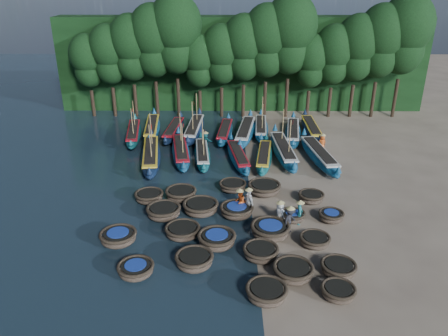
{
  "coord_description": "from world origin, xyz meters",
  "views": [
    {
      "loc": [
        -1.63,
        -25.39,
        14.08
      ],
      "look_at": [
        -1.83,
        3.3,
        1.3
      ],
      "focal_mm": 35.0,
      "sensor_mm": 36.0,
      "label": 1
    }
  ],
  "objects_px": {
    "coracle_5": "(136,269)",
    "long_boat_3": "(181,151)",
    "coracle_3": "(267,292)",
    "coracle_21": "(181,194)",
    "coracle_13": "(270,230)",
    "coracle_24": "(311,197)",
    "coracle_16": "(201,207)",
    "long_boat_17": "(311,129)",
    "long_boat_9": "(133,133)",
    "long_boat_8": "(319,155)",
    "long_boat_12": "(194,129)",
    "coracle_6": "(194,260)",
    "long_boat_7": "(283,151)",
    "long_boat_15": "(261,128)",
    "coracle_8": "(293,271)",
    "coracle_18": "(293,216)",
    "coracle_11": "(183,231)",
    "long_boat_5": "(238,157)",
    "coracle_7": "(261,252)",
    "coracle_20": "(149,196)",
    "coracle_17": "(237,210)",
    "coracle_14": "(315,240)",
    "fisherman_2": "(240,201)",
    "long_boat_6": "(264,157)",
    "long_boat_16": "(293,132)",
    "coracle_10": "(118,237)",
    "coracle_9": "(338,268)",
    "fisherman_4": "(249,201)",
    "long_boat_10": "(152,128)",
    "long_boat_14": "(246,132)",
    "fisherman_6": "(322,143)",
    "fisherman_3": "(290,219)",
    "coracle_15": "(164,211)",
    "fisherman_1": "(300,211)",
    "long_boat_4": "(202,154)",
    "coracle_19": "(331,216)",
    "long_boat_11": "(174,130)",
    "coracle_23": "(264,188)",
    "coracle_22": "(233,186)",
    "long_boat_13": "(225,132)",
    "long_boat_2": "(151,156)"
  },
  "relations": [
    {
      "from": "coracle_11",
      "to": "long_boat_15",
      "type": "distance_m",
      "value": 19.15
    },
    {
      "from": "long_boat_10",
      "to": "long_boat_14",
      "type": "xyz_separation_m",
      "value": [
        8.93,
        -0.95,
        0.03
      ]
    },
    {
      "from": "coracle_14",
      "to": "fisherman_2",
      "type": "bearing_deg",
      "value": 138.25
    },
    {
      "from": "coracle_6",
      "to": "long_boat_5",
      "type": "bearing_deg",
      "value": 79.48
    },
    {
      "from": "coracle_8",
      "to": "coracle_24",
      "type": "relative_size",
      "value": 1.38
    },
    {
      "from": "fisherman_3",
      "to": "long_boat_8",
      "type": "bearing_deg",
      "value": 16.66
    },
    {
      "from": "coracle_7",
      "to": "coracle_20",
      "type": "bearing_deg",
      "value": 137.83
    },
    {
      "from": "coracle_17",
      "to": "long_boat_3",
      "type": "relative_size",
      "value": 0.31
    },
    {
      "from": "coracle_9",
      "to": "long_boat_8",
      "type": "relative_size",
      "value": 0.22
    },
    {
      "from": "coracle_5",
      "to": "coracle_9",
      "type": "height_order",
      "value": "coracle_5"
    },
    {
      "from": "long_boat_2",
      "to": "fisherman_3",
      "type": "xyz_separation_m",
      "value": [
        9.91,
        -10.48,
        0.27
      ]
    },
    {
      "from": "coracle_16",
      "to": "fisherman_4",
      "type": "xyz_separation_m",
      "value": [
        3.05,
        -0.01,
        0.48
      ]
    },
    {
      "from": "long_boat_8",
      "to": "fisherman_3",
      "type": "relative_size",
      "value": 4.66
    },
    {
      "from": "coracle_16",
      "to": "long_boat_6",
      "type": "xyz_separation_m",
      "value": [
        4.68,
        8.38,
        0.03
      ]
    },
    {
      "from": "coracle_21",
      "to": "long_boat_3",
      "type": "height_order",
      "value": "long_boat_3"
    },
    {
      "from": "coracle_22",
      "to": "long_boat_17",
      "type": "distance_m",
      "value": 14.19
    },
    {
      "from": "coracle_22",
      "to": "coracle_23",
      "type": "xyz_separation_m",
      "value": [
        2.19,
        -0.5,
        0.09
      ]
    },
    {
      "from": "coracle_17",
      "to": "long_boat_7",
      "type": "height_order",
      "value": "long_boat_7"
    },
    {
      "from": "coracle_5",
      "to": "coracle_6",
      "type": "xyz_separation_m",
      "value": [
        2.92,
        0.71,
        0.06
      ]
    },
    {
      "from": "coracle_23",
      "to": "long_boat_8",
      "type": "distance_m",
      "value": 7.57
    },
    {
      "from": "coracle_15",
      "to": "fisherman_1",
      "type": "relative_size",
      "value": 1.42
    },
    {
      "from": "long_boat_5",
      "to": "coracle_19",
      "type": "bearing_deg",
      "value": -67.93
    },
    {
      "from": "long_boat_5",
      "to": "long_boat_17",
      "type": "bearing_deg",
      "value": 34.76
    },
    {
      "from": "coracle_3",
      "to": "coracle_21",
      "type": "xyz_separation_m",
      "value": [
        -4.98,
        9.89,
        0.04
      ]
    },
    {
      "from": "long_boat_11",
      "to": "coracle_10",
      "type": "bearing_deg",
      "value": -88.34
    },
    {
      "from": "coracle_18",
      "to": "coracle_20",
      "type": "bearing_deg",
      "value": 165.23
    },
    {
      "from": "long_boat_17",
      "to": "long_boat_7",
      "type": "bearing_deg",
      "value": -120.25
    },
    {
      "from": "coracle_7",
      "to": "coracle_18",
      "type": "distance_m",
      "value": 4.54
    },
    {
      "from": "coracle_16",
      "to": "coracle_3",
      "type": "bearing_deg",
      "value": -66.27
    },
    {
      "from": "fisherman_3",
      "to": "fisherman_6",
      "type": "xyz_separation_m",
      "value": [
        4.45,
        12.89,
        -0.02
      ]
    },
    {
      "from": "long_boat_17",
      "to": "long_boat_12",
      "type": "bearing_deg",
      "value": -178.89
    },
    {
      "from": "long_boat_9",
      "to": "long_boat_13",
      "type": "height_order",
      "value": "long_boat_9"
    },
    {
      "from": "coracle_22",
      "to": "long_boat_15",
      "type": "distance_m",
      "value": 12.6
    },
    {
      "from": "long_boat_3",
      "to": "long_boat_4",
      "type": "xyz_separation_m",
      "value": [
        1.8,
        -0.4,
        -0.07
      ]
    },
    {
      "from": "coracle_11",
      "to": "long_boat_5",
      "type": "height_order",
      "value": "long_boat_5"
    },
    {
      "from": "coracle_5",
      "to": "long_boat_3",
      "type": "relative_size",
      "value": 0.24
    },
    {
      "from": "fisherman_6",
      "to": "fisherman_3",
      "type": "bearing_deg",
      "value": 47.73
    },
    {
      "from": "long_boat_6",
      "to": "long_boat_16",
      "type": "relative_size",
      "value": 0.9
    },
    {
      "from": "long_boat_3",
      "to": "long_boat_17",
      "type": "xyz_separation_m",
      "value": [
        11.9,
        5.89,
        -0.01
      ]
    },
    {
      "from": "coracle_18",
      "to": "long_boat_2",
      "type": "distance_m",
      "value": 13.79
    },
    {
      "from": "coracle_13",
      "to": "coracle_24",
      "type": "distance_m",
      "value": 5.3
    },
    {
      "from": "long_boat_7",
      "to": "long_boat_15",
      "type": "distance_m",
      "value": 6.23
    },
    {
      "from": "coracle_22",
      "to": "long_boat_9",
      "type": "height_order",
      "value": "long_boat_9"
    },
    {
      "from": "coracle_11",
      "to": "long_boat_17",
      "type": "distance_m",
      "value": 20.84
    },
    {
      "from": "long_boat_5",
      "to": "coracle_14",
      "type": "bearing_deg",
      "value": -80.17
    },
    {
      "from": "coracle_16",
      "to": "coracle_18",
      "type": "relative_size",
      "value": 1.33
    },
    {
      "from": "coracle_3",
      "to": "long_boat_9",
      "type": "height_order",
      "value": "long_boat_9"
    },
    {
      "from": "coracle_18",
      "to": "coracle_17",
      "type": "bearing_deg",
      "value": 171.33
    },
    {
      "from": "coracle_10",
      "to": "coracle_16",
      "type": "xyz_separation_m",
      "value": [
        4.49,
        3.42,
        0.04
      ]
    },
    {
      "from": "long_boat_9",
      "to": "long_boat_8",
      "type": "bearing_deg",
      "value": -26.35
    }
  ]
}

